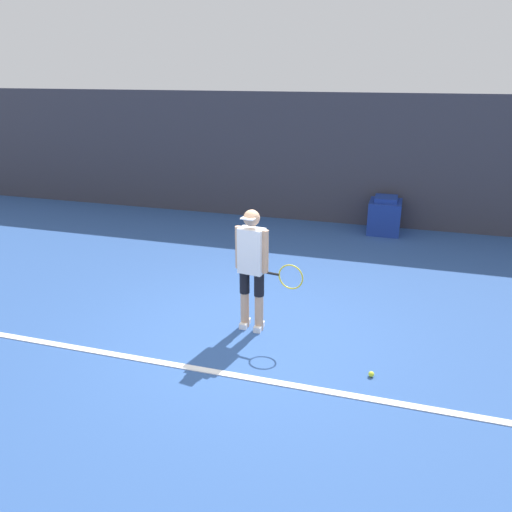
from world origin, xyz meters
name	(u,v)px	position (x,y,z in m)	size (l,w,h in m)	color
ground_plane	(247,337)	(0.00, 0.00, 0.00)	(24.00, 24.00, 0.00)	#2D5193
back_wall	(323,159)	(0.00, 5.82, 1.48)	(24.00, 0.10, 2.95)	#383842
court_baseline	(224,374)	(0.00, -0.91, 0.01)	(21.60, 0.10, 0.01)	white
tennis_player	(253,265)	(0.00, 0.27, 0.96)	(0.97, 0.31, 1.71)	tan
tennis_ball	(371,374)	(1.69, -0.47, 0.03)	(0.07, 0.07, 0.07)	#D1E533
covered_chair	(385,216)	(1.50, 5.33, 0.38)	(0.69, 0.77, 0.81)	navy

